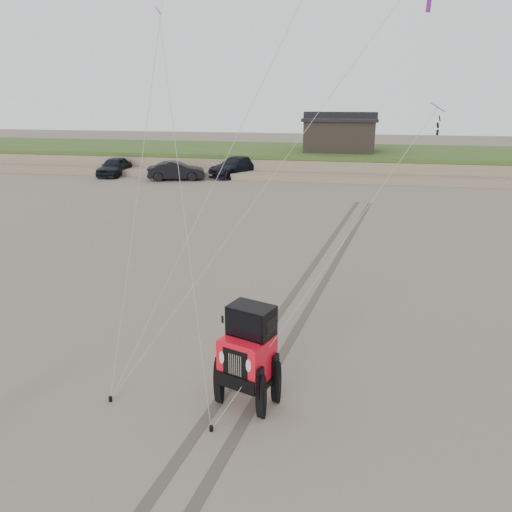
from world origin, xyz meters
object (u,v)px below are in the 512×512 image
object	(u,v)px
truck_a	(115,167)
jeep	(247,367)
truck_c	(237,166)
cabin	(340,133)
truck_b	(176,171)

from	to	relation	value
truck_a	jeep	xyz separation A→B (m)	(17.56, -29.80, 0.16)
truck_c	jeep	distance (m)	32.29
truck_c	truck_a	bearing A→B (deg)	-137.57
cabin	truck_a	xyz separation A→B (m)	(-18.39, -6.86, -2.47)
truck_b	truck_c	distance (m)	5.19
cabin	truck_b	bearing A→B (deg)	-147.29
truck_b	jeep	xyz separation A→B (m)	(11.71, -28.61, 0.18)
truck_c	jeep	xyz separation A→B (m)	(7.35, -31.44, 0.11)
truck_b	jeep	size ratio (longest dim) A/B	0.91
cabin	jeep	xyz separation A→B (m)	(-0.82, -36.66, -2.32)
truck_b	truck_a	bearing A→B (deg)	62.82
truck_a	truck_c	world-z (taller)	truck_c
truck_b	jeep	distance (m)	30.91
cabin	jeep	world-z (taller)	cabin
truck_a	jeep	world-z (taller)	jeep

